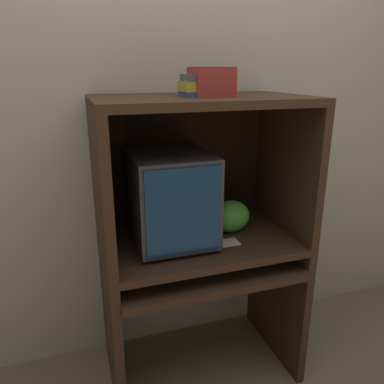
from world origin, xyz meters
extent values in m
cube|color=#B2A893|center=(0.00, 0.65, 1.30)|extent=(6.00, 0.06, 2.60)
cube|color=#382316|center=(-0.46, 0.29, 0.33)|extent=(0.04, 0.59, 0.66)
cube|color=#382316|center=(0.46, 0.29, 0.33)|extent=(0.04, 0.59, 0.66)
cube|color=#382316|center=(0.00, 0.19, 0.65)|extent=(0.88, 0.42, 0.04)
cube|color=#382316|center=(-0.46, 0.29, 0.72)|extent=(0.04, 0.59, 0.11)
cube|color=#382316|center=(0.46, 0.29, 0.72)|extent=(0.04, 0.59, 0.11)
cube|color=#382316|center=(0.00, 0.29, 0.76)|extent=(0.88, 0.59, 0.04)
cube|color=#382316|center=(-0.46, 0.29, 1.12)|extent=(0.04, 0.59, 0.68)
cube|color=#382316|center=(0.46, 0.29, 1.12)|extent=(0.04, 0.59, 0.68)
cube|color=#382316|center=(0.00, 0.29, 1.44)|extent=(0.88, 0.59, 0.04)
cube|color=black|center=(0.00, 0.57, 1.12)|extent=(0.88, 0.01, 0.68)
cylinder|color=#333338|center=(-0.15, 0.32, 0.79)|extent=(0.20, 0.20, 0.02)
cube|color=#333338|center=(-0.15, 0.32, 1.00)|extent=(0.36, 0.45, 0.42)
cube|color=navy|center=(-0.15, 0.10, 1.00)|extent=(0.33, 0.01, 0.38)
cube|color=#2D2D30|center=(-0.16, 0.19, 0.67)|extent=(0.45, 0.15, 0.02)
cube|color=#474749|center=(-0.16, 0.19, 0.69)|extent=(0.41, 0.11, 0.01)
ellipsoid|color=#B7B7B7|center=(0.12, 0.21, 0.68)|extent=(0.06, 0.04, 0.03)
ellipsoid|color=green|center=(0.17, 0.32, 0.86)|extent=(0.20, 0.15, 0.16)
cube|color=navy|center=(-0.02, 0.27, 1.47)|extent=(0.16, 0.13, 0.02)
cube|color=gold|center=(-0.02, 0.27, 1.50)|extent=(0.16, 0.14, 0.04)
cube|color=#4C4C51|center=(-0.01, 0.26, 1.54)|extent=(0.17, 0.12, 0.03)
cube|color=beige|center=(0.10, 0.20, 0.78)|extent=(0.12, 0.08, 0.00)
cube|color=maroon|center=(0.03, 0.26, 1.52)|extent=(0.17, 0.15, 0.12)
camera|label=1|loc=(-0.57, -1.30, 1.57)|focal=35.00mm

